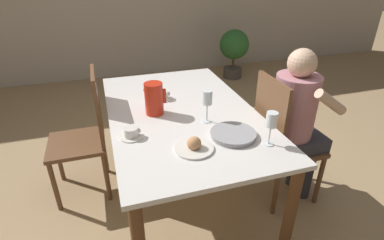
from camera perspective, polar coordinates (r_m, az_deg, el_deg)
ground_plane at (r=2.54m, az=-1.73°, el=-13.33°), size 20.00×20.00×0.00m
dining_table at (r=2.17m, az=-1.97°, el=-0.42°), size 1.01×1.67×0.74m
chair_person_side at (r=2.30m, az=16.50°, el=-3.52°), size 0.42×0.42×1.00m
chair_opposite at (r=2.41m, az=-19.55°, el=-2.41°), size 0.42×0.42×1.00m
person_seated at (r=2.25m, az=19.39°, el=0.77°), size 0.39×0.41×1.19m
red_pitcher at (r=2.05m, az=-7.26°, el=4.08°), size 0.15×0.13×0.22m
wine_glass_water at (r=1.91m, az=2.92°, el=4.05°), size 0.06×0.06×0.22m
wine_glass_juice at (r=1.72m, az=14.91°, el=-0.27°), size 0.06×0.06×0.21m
teacup_near_person at (r=1.83m, az=-11.50°, el=-2.48°), size 0.14×0.14×0.06m
teacup_across at (r=2.31m, az=-5.59°, el=4.62°), size 0.14×0.14×0.06m
serving_tray at (r=1.82m, az=7.83°, el=-2.70°), size 0.28×0.28×0.03m
bread_plate at (r=1.68m, az=0.41°, el=-4.98°), size 0.22×0.22×0.08m
potted_plant at (r=4.85m, az=8.00°, el=13.40°), size 0.45×0.45×0.76m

